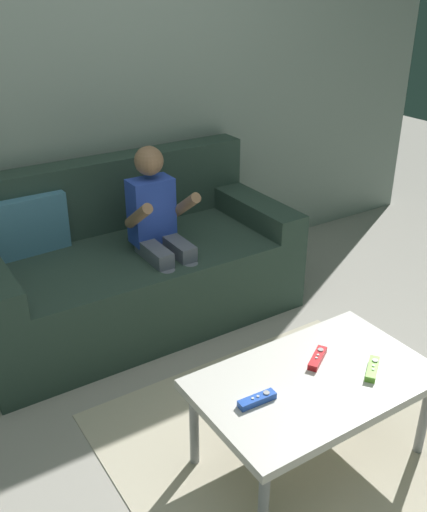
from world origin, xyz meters
name	(u,v)px	position (x,y,z in m)	size (l,w,h in m)	color
ground_plane	(275,497)	(0.00, 0.00, 0.00)	(10.31, 10.31, 0.00)	#9E998E
wall_back	(63,71)	(0.00, 1.81, 1.25)	(5.15, 0.05, 2.50)	gray
couch	(129,266)	(0.11, 1.41, 0.29)	(1.67, 0.80, 0.81)	#2D4238
person_seated_on_couch	(160,229)	(0.21, 1.24, 0.54)	(0.31, 0.38, 0.95)	slate
coffee_table	(314,386)	(0.23, 0.09, 0.35)	(0.87, 0.53, 0.38)	beige
area_rug	(307,455)	(0.23, 0.09, 0.00)	(1.39, 1.43, 0.01)	#BCB299
game_remote_blue_near_edge	(257,400)	(-0.03, 0.09, 0.40)	(0.14, 0.04, 0.03)	blue
game_remote_lime_center	(373,369)	(0.43, 0.00, 0.40)	(0.13, 0.11, 0.03)	#72C638
game_remote_red_far_corner	(317,358)	(0.30, 0.16, 0.40)	(0.14, 0.10, 0.03)	red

